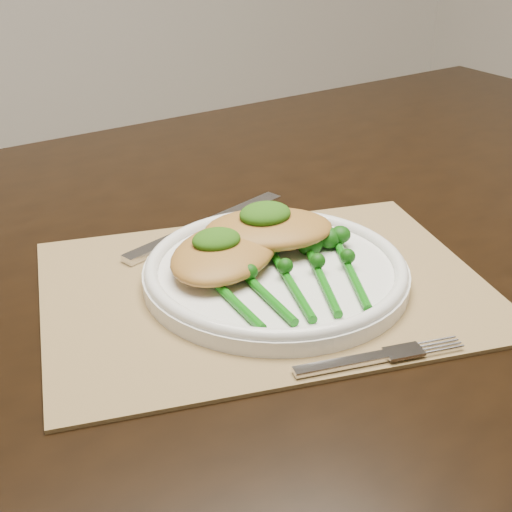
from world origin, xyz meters
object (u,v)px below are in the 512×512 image
placemat (265,287)px  dinner_plate (276,270)px  broccolini_bundle (291,284)px  dining_table (272,472)px  chicken_fillet_left (224,253)px

placemat → dinner_plate: (0.01, 0.00, 0.01)m
dinner_plate → broccolini_bundle: size_ratio=1.40×
dining_table → chicken_fillet_left: (-0.10, -0.08, 0.41)m
dining_table → broccolini_bundle: size_ratio=9.15×
dining_table → chicken_fillet_left: chicken_fillet_left is taller
dining_table → dinner_plate: bearing=-124.7°
dining_table → dinner_plate: 0.41m
placemat → dinner_plate: bearing=23.3°
dining_table → placemat: (-0.08, -0.12, 0.37)m
placemat → broccolini_bundle: bearing=-68.4°
broccolini_bundle → dining_table: bearing=75.3°
placemat → chicken_fillet_left: chicken_fillet_left is taller
placemat → chicken_fillet_left: 0.05m
dinner_plate → dining_table: bearing=61.0°
dinner_plate → chicken_fillet_left: size_ratio=1.91×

